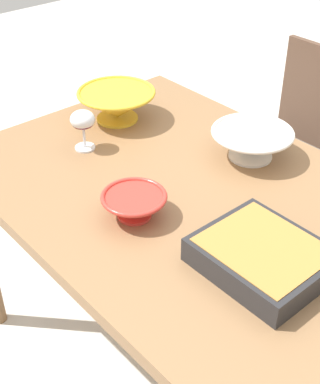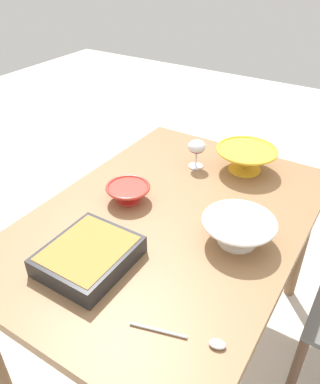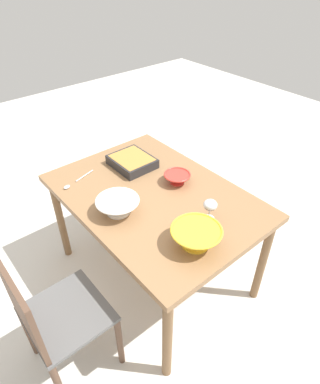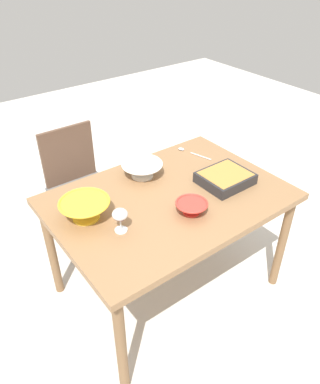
{
  "view_description": "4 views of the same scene",
  "coord_description": "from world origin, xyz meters",
  "px_view_note": "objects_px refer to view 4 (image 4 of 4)",
  "views": [
    {
      "loc": [
        -0.9,
        0.88,
        1.61
      ],
      "look_at": [
        -0.01,
        0.11,
        0.77
      ],
      "focal_mm": 51.78,
      "sensor_mm": 36.0,
      "label": 1
    },
    {
      "loc": [
        -0.97,
        -0.56,
        1.59
      ],
      "look_at": [
        0.08,
        0.1,
        0.76
      ],
      "focal_mm": 36.03,
      "sensor_mm": 36.0,
      "label": 2
    },
    {
      "loc": [
        1.24,
        -1.0,
        1.96
      ],
      "look_at": [
        0.04,
        0.01,
        0.76
      ],
      "focal_mm": 31.07,
      "sensor_mm": 36.0,
      "label": 3
    },
    {
      "loc": [
        1.05,
        1.32,
        1.92
      ],
      "look_at": [
        0.09,
        0.03,
        0.81
      ],
      "focal_mm": 34.73,
      "sensor_mm": 36.0,
      "label": 4
    }
  ],
  "objects_px": {
    "chair": "(78,183)",
    "small_bowl": "(85,209)",
    "serving_spoon": "(188,151)",
    "serving_bowl": "(192,207)",
    "mixing_bowl": "(142,169)",
    "dining_table": "(169,206)",
    "casserole_dish": "(225,178)",
    "wine_glass": "(120,216)"
  },
  "relations": [
    {
      "from": "mixing_bowl",
      "to": "serving_bowl",
      "type": "relative_size",
      "value": 1.44
    },
    {
      "from": "casserole_dish",
      "to": "small_bowl",
      "type": "relative_size",
      "value": 1.09
    },
    {
      "from": "dining_table",
      "to": "small_bowl",
      "type": "distance_m",
      "value": 0.49
    },
    {
      "from": "casserole_dish",
      "to": "serving_bowl",
      "type": "relative_size",
      "value": 1.66
    },
    {
      "from": "wine_glass",
      "to": "serving_bowl",
      "type": "distance_m",
      "value": 0.39
    },
    {
      "from": "casserole_dish",
      "to": "serving_bowl",
      "type": "bearing_deg",
      "value": 16.14
    },
    {
      "from": "casserole_dish",
      "to": "serving_spoon",
      "type": "bearing_deg",
      "value": -99.46
    },
    {
      "from": "chair",
      "to": "small_bowl",
      "type": "height_order",
      "value": "chair"
    },
    {
      "from": "serving_spoon",
      "to": "chair",
      "type": "bearing_deg",
      "value": -39.19
    },
    {
      "from": "dining_table",
      "to": "chair",
      "type": "height_order",
      "value": "chair"
    },
    {
      "from": "serving_bowl",
      "to": "serving_spoon",
      "type": "height_order",
      "value": "serving_bowl"
    },
    {
      "from": "wine_glass",
      "to": "serving_spoon",
      "type": "relative_size",
      "value": 0.52
    },
    {
      "from": "dining_table",
      "to": "casserole_dish",
      "type": "relative_size",
      "value": 4.54
    },
    {
      "from": "wine_glass",
      "to": "small_bowl",
      "type": "relative_size",
      "value": 0.49
    },
    {
      "from": "wine_glass",
      "to": "casserole_dish",
      "type": "xyz_separation_m",
      "value": [
        -0.71,
        -0.0,
        -0.06
      ]
    },
    {
      "from": "chair",
      "to": "mixing_bowl",
      "type": "distance_m",
      "value": 0.66
    },
    {
      "from": "dining_table",
      "to": "serving_bowl",
      "type": "relative_size",
      "value": 7.53
    },
    {
      "from": "wine_glass",
      "to": "small_bowl",
      "type": "distance_m",
      "value": 0.22
    },
    {
      "from": "dining_table",
      "to": "chair",
      "type": "distance_m",
      "value": 0.85
    },
    {
      "from": "chair",
      "to": "mixing_bowl",
      "type": "height_order",
      "value": "chair"
    },
    {
      "from": "small_bowl",
      "to": "wine_glass",
      "type": "bearing_deg",
      "value": 114.75
    },
    {
      "from": "small_bowl",
      "to": "serving_spoon",
      "type": "relative_size",
      "value": 1.05
    },
    {
      "from": "serving_bowl",
      "to": "dining_table",
      "type": "bearing_deg",
      "value": -89.55
    },
    {
      "from": "serving_bowl",
      "to": "casserole_dish",
      "type": "bearing_deg",
      "value": -163.86
    },
    {
      "from": "serving_spoon",
      "to": "serving_bowl",
      "type": "bearing_deg",
      "value": 51.2
    },
    {
      "from": "dining_table",
      "to": "mixing_bowl",
      "type": "xyz_separation_m",
      "value": [
        0.0,
        -0.26,
        0.12
      ]
    },
    {
      "from": "wine_glass",
      "to": "serving_spoon",
      "type": "xyz_separation_m",
      "value": [
        -0.78,
        -0.41,
        -0.09
      ]
    },
    {
      "from": "casserole_dish",
      "to": "serving_spoon",
      "type": "relative_size",
      "value": 1.14
    },
    {
      "from": "chair",
      "to": "dining_table",
      "type": "bearing_deg",
      "value": 103.01
    },
    {
      "from": "serving_spoon",
      "to": "mixing_bowl",
      "type": "bearing_deg",
      "value": 8.54
    },
    {
      "from": "chair",
      "to": "casserole_dish",
      "type": "bearing_deg",
      "value": 120.52
    },
    {
      "from": "wine_glass",
      "to": "serving_bowl",
      "type": "xyz_separation_m",
      "value": [
        -0.37,
        0.1,
        -0.05
      ]
    },
    {
      "from": "serving_bowl",
      "to": "serving_spoon",
      "type": "bearing_deg",
      "value": -128.8
    },
    {
      "from": "dining_table",
      "to": "small_bowl",
      "type": "height_order",
      "value": "small_bowl"
    },
    {
      "from": "wine_glass",
      "to": "serving_bowl",
      "type": "height_order",
      "value": "wine_glass"
    },
    {
      "from": "wine_glass",
      "to": "serving_bowl",
      "type": "relative_size",
      "value": 0.75
    },
    {
      "from": "dining_table",
      "to": "wine_glass",
      "type": "relative_size",
      "value": 10.02
    },
    {
      "from": "small_bowl",
      "to": "casserole_dish",
      "type": "bearing_deg",
      "value": 166.43
    },
    {
      "from": "mixing_bowl",
      "to": "casserole_dish",
      "type": "bearing_deg",
      "value": 134.93
    },
    {
      "from": "mixing_bowl",
      "to": "small_bowl",
      "type": "distance_m",
      "value": 0.48
    },
    {
      "from": "chair",
      "to": "mixing_bowl",
      "type": "xyz_separation_m",
      "value": [
        -0.18,
        0.55,
        0.31
      ]
    },
    {
      "from": "wine_glass",
      "to": "casserole_dish",
      "type": "height_order",
      "value": "wine_glass"
    }
  ]
}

